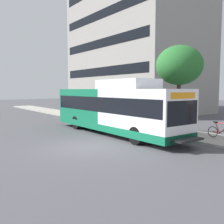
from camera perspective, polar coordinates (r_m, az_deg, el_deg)
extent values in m
plane|color=#4C4C51|center=(20.50, -17.51, -3.57)|extent=(120.00, 120.00, 0.00)
cube|color=#A8A399|center=(22.08, 1.72, -2.54)|extent=(3.00, 56.00, 0.14)
cube|color=white|center=(14.93, 6.97, -0.03)|extent=(2.54, 5.80, 2.73)
cube|color=#14724C|center=(19.54, -4.80, 1.20)|extent=(2.54, 5.80, 2.73)
cube|color=#14724C|center=(17.27, 0.30, -3.12)|extent=(2.57, 11.60, 0.44)
cube|color=black|center=(17.12, 0.30, 1.89)|extent=(2.58, 11.25, 0.96)
cube|color=black|center=(13.00, 15.67, -0.21)|extent=(2.34, 0.10, 1.24)
cube|color=orange|center=(12.94, 15.80, 3.62)|extent=(1.90, 0.08, 0.32)
cube|color=white|center=(15.96, 3.44, 6.32)|extent=(2.16, 4.06, 0.60)
cube|color=black|center=(12.95, 16.90, -6.08)|extent=(1.78, 0.60, 0.10)
cylinder|color=black|center=(13.82, 5.49, -5.38)|extent=(0.30, 1.00, 1.00)
cylinder|color=black|center=(15.40, 11.77, -4.38)|extent=(0.30, 1.00, 1.00)
cylinder|color=black|center=(19.35, -8.07, -2.40)|extent=(0.30, 1.00, 1.00)
cylinder|color=black|center=(20.50, -2.51, -1.93)|extent=(0.30, 1.00, 1.00)
torus|color=black|center=(16.38, 21.95, -4.19)|extent=(0.04, 0.66, 0.66)
cylinder|color=#B2191E|center=(16.19, 22.89, -3.36)|extent=(0.05, 0.34, 0.62)
cylinder|color=#B2191E|center=(16.00, 23.85, -2.41)|extent=(0.05, 0.90, 0.05)
cylinder|color=#B2191E|center=(16.27, 22.62, -4.33)|extent=(0.05, 0.45, 0.08)
cube|color=black|center=(16.22, 22.47, -2.12)|extent=(0.12, 0.24, 0.06)
cylinder|color=#4C3823|center=(18.76, 14.86, 1.31)|extent=(0.28, 0.28, 3.37)
ellipsoid|color=#286B2D|center=(18.80, 15.07, 10.24)|extent=(3.32, 3.32, 2.82)
cube|color=gray|center=(37.26, 5.43, 22.37)|extent=(11.51, 18.54, 28.15)
cube|color=black|center=(35.61, 5.26, 3.09)|extent=(11.57, 17.06, 1.10)
cube|color=black|center=(35.66, 5.31, 8.74)|extent=(11.57, 17.06, 1.10)
cube|color=black|center=(36.05, 5.36, 14.33)|extent=(11.57, 17.06, 1.10)
cube|color=black|center=(36.78, 5.41, 19.75)|extent=(11.57, 17.06, 1.10)
cylinder|color=#B7B7BC|center=(49.64, -8.70, 5.97)|extent=(1.10, 1.10, 7.59)
cylinder|color=#B7B7BC|center=(50.34, -8.82, 14.64)|extent=(0.91, 0.91, 7.59)
cylinder|color=#B7B7BC|center=(52.14, -8.94, 22.90)|extent=(0.72, 0.72, 7.59)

